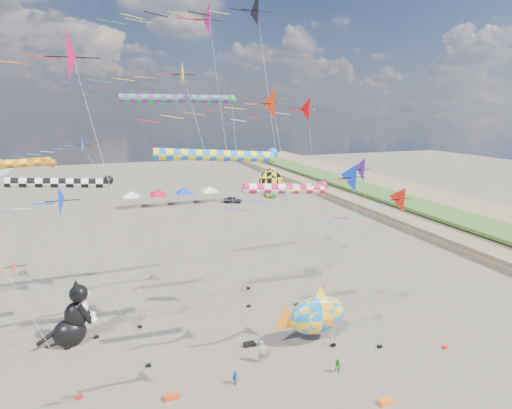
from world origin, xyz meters
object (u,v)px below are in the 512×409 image
object	(u,v)px
cat_inflatable	(71,314)
fish_inflatable	(316,315)
child_green	(338,366)
child_blue	(235,378)
person_adult	(262,351)
parked_car	(233,200)

from	to	relation	value
cat_inflatable	fish_inflatable	distance (m)	19.27
cat_inflatable	child_green	xyz separation A→B (m)	(17.87, -10.32, -2.04)
child_green	child_blue	distance (m)	7.32
fish_inflatable	child_blue	bearing A→B (deg)	-160.55
cat_inflatable	child_blue	world-z (taller)	cat_inflatable
fish_inflatable	person_adult	size ratio (longest dim) A/B	3.50
cat_inflatable	child_green	size ratio (longest dim) A/B	4.80
child_blue	parked_car	size ratio (longest dim) A/B	0.27
cat_inflatable	fish_inflatable	world-z (taller)	cat_inflatable
cat_inflatable	parked_car	distance (m)	50.15
cat_inflatable	person_adult	distance (m)	15.23
person_adult	parked_car	bearing A→B (deg)	67.16
parked_car	child_green	bearing A→B (deg)	-164.58
fish_inflatable	child_blue	size ratio (longest dim) A/B	6.26
child_green	child_blue	xyz separation A→B (m)	(-7.20, 1.30, -0.04)
cat_inflatable	child_blue	xyz separation A→B (m)	(10.67, -9.02, -2.08)
parked_car	fish_inflatable	bearing A→B (deg)	-164.88
parked_car	child_blue	bearing A→B (deg)	-172.35
child_green	cat_inflatable	bearing A→B (deg)	-176.96
person_adult	child_blue	bearing A→B (deg)	-156.14
child_green	parked_car	xyz separation A→B (m)	(7.88, 53.31, 0.10)
fish_inflatable	child_green	distance (m)	4.39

